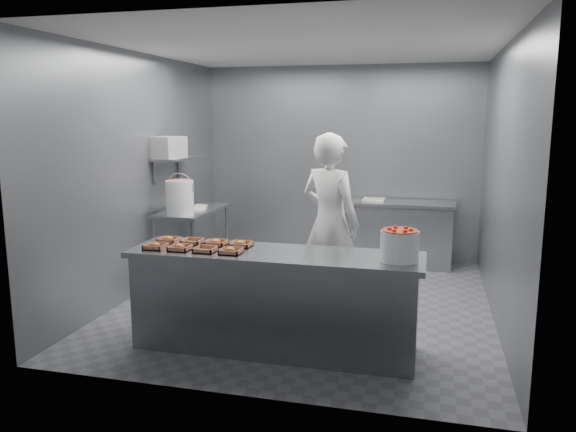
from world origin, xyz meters
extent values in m
plane|color=#4C4C51|center=(0.00, 0.00, 0.00)|extent=(4.50, 4.50, 0.00)
plane|color=white|center=(0.00, 0.00, 2.80)|extent=(4.50, 4.50, 0.00)
cube|color=slate|center=(0.00, 2.25, 1.40)|extent=(4.00, 0.04, 2.80)
cube|color=slate|center=(-2.00, 0.00, 1.40)|extent=(0.04, 4.50, 2.80)
cube|color=slate|center=(2.00, 0.00, 1.40)|extent=(0.04, 4.50, 2.80)
cube|color=slate|center=(0.00, -1.35, 0.88)|extent=(2.60, 0.70, 0.05)
cube|color=slate|center=(0.00, -1.35, 0.42)|extent=(2.50, 0.64, 0.85)
cube|color=slate|center=(-1.65, 0.60, 0.88)|extent=(0.60, 1.20, 0.04)
cube|color=slate|center=(-1.65, 0.60, 0.20)|extent=(0.56, 1.15, 0.03)
cylinder|color=slate|center=(-1.91, 0.04, 0.44)|extent=(0.04, 0.04, 0.88)
cylinder|color=slate|center=(-1.39, 0.04, 0.44)|extent=(0.04, 0.04, 0.88)
cylinder|color=slate|center=(-1.91, 1.16, 0.44)|extent=(0.04, 0.04, 0.88)
cylinder|color=slate|center=(-1.39, 1.16, 0.44)|extent=(0.04, 0.04, 0.88)
cube|color=slate|center=(0.90, 1.90, 0.88)|extent=(1.50, 0.60, 0.05)
cube|color=slate|center=(0.90, 1.90, 0.42)|extent=(1.44, 0.55, 0.85)
cube|color=slate|center=(-1.82, 0.60, 1.55)|extent=(0.35, 0.90, 0.03)
cube|color=tan|center=(-1.07, -1.48, 0.92)|extent=(0.18, 0.18, 0.04)
cube|color=white|center=(-1.03, -1.47, 0.91)|extent=(0.10, 0.06, 0.00)
ellipsoid|color=#B8722E|center=(-1.08, -1.48, 0.93)|extent=(0.10, 0.10, 0.05)
cube|color=tan|center=(-0.83, -1.48, 0.92)|extent=(0.18, 0.18, 0.04)
cube|color=white|center=(-0.79, -1.47, 0.91)|extent=(0.10, 0.06, 0.00)
ellipsoid|color=#B8722E|center=(-0.84, -1.48, 0.93)|extent=(0.10, 0.10, 0.05)
cube|color=tan|center=(-0.59, -1.48, 0.92)|extent=(0.18, 0.18, 0.04)
cube|color=white|center=(-0.55, -1.47, 0.91)|extent=(0.10, 0.06, 0.00)
cube|color=tan|center=(-0.35, -1.48, 0.92)|extent=(0.18, 0.18, 0.04)
cube|color=white|center=(-0.31, -1.47, 0.91)|extent=(0.10, 0.06, 0.00)
ellipsoid|color=#B8722E|center=(-0.36, -1.48, 0.93)|extent=(0.10, 0.10, 0.05)
cube|color=tan|center=(-1.07, -1.22, 0.92)|extent=(0.18, 0.18, 0.04)
cube|color=white|center=(-1.03, -1.20, 0.91)|extent=(0.10, 0.06, 0.00)
ellipsoid|color=#B8722E|center=(-1.08, -1.22, 0.93)|extent=(0.10, 0.10, 0.05)
cube|color=tan|center=(-0.83, -1.22, 0.92)|extent=(0.18, 0.18, 0.04)
cube|color=white|center=(-0.79, -1.20, 0.91)|extent=(0.10, 0.06, 0.00)
cube|color=tan|center=(-0.59, -1.22, 0.92)|extent=(0.18, 0.18, 0.04)
cube|color=white|center=(-0.55, -1.20, 0.91)|extent=(0.10, 0.06, 0.00)
ellipsoid|color=#B8722E|center=(-0.60, -1.22, 0.93)|extent=(0.10, 0.10, 0.05)
cube|color=tan|center=(-0.35, -1.22, 0.92)|extent=(0.18, 0.18, 0.04)
cube|color=white|center=(-0.31, -1.20, 0.91)|extent=(0.10, 0.06, 0.00)
ellipsoid|color=#B8722E|center=(-0.36, -1.22, 0.93)|extent=(0.10, 0.10, 0.05)
imported|color=silver|center=(0.28, -0.15, 0.95)|extent=(0.82, 0.70, 1.91)
cylinder|color=white|center=(1.08, -1.39, 1.03)|extent=(0.31, 0.31, 0.25)
cylinder|color=red|center=(1.08, -1.39, 1.14)|extent=(0.30, 0.30, 0.04)
cylinder|color=white|center=(-1.60, 0.16, 1.11)|extent=(0.33, 0.33, 0.42)
cylinder|color=#DF6F88|center=(-1.60, 0.16, 1.31)|extent=(0.31, 0.31, 0.02)
torus|color=slate|center=(-1.60, 0.16, 1.23)|extent=(0.35, 0.01, 0.35)
cylinder|color=white|center=(-1.61, 0.58, 0.91)|extent=(0.39, 0.39, 0.02)
cube|color=#CCB28C|center=(-1.63, 0.82, 0.91)|extent=(0.18, 0.17, 0.02)
cube|color=gray|center=(-1.82, 0.34, 1.70)|extent=(0.39, 0.42, 0.27)
cube|color=silver|center=(0.54, 1.90, 0.92)|extent=(0.31, 0.24, 0.04)
camera|label=1|loc=(1.31, -5.96, 2.08)|focal=35.00mm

